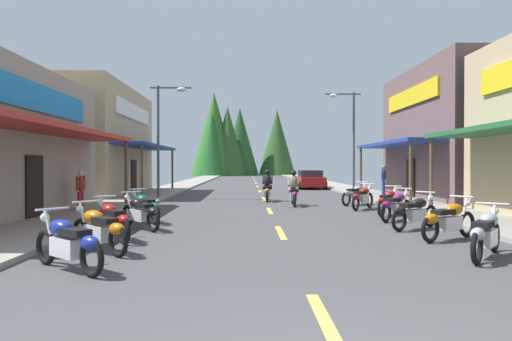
# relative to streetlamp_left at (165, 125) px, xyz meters

# --- Properties ---
(ground) EXTENTS (10.19, 89.17, 0.10)m
(ground) POSITION_rel_streetlamp_left_xyz_m (5.16, 9.01, -3.93)
(ground) COLOR #424244
(sidewalk_left) EXTENTS (2.67, 89.17, 0.12)m
(sidewalk_left) POSITION_rel_streetlamp_left_xyz_m (-1.27, 9.01, -3.82)
(sidewalk_left) COLOR gray
(sidewalk_left) RESTS_ON ground
(sidewalk_right) EXTENTS (2.67, 89.17, 0.12)m
(sidewalk_right) POSITION_rel_streetlamp_left_xyz_m (11.60, 9.01, -3.82)
(sidewalk_right) COLOR gray
(sidewalk_right) RESTS_ON ground
(centerline_dashes) EXTENTS (0.16, 65.75, 0.01)m
(centerline_dashes) POSITION_rel_streetlamp_left_xyz_m (5.16, 13.60, -3.87)
(centerline_dashes) COLOR #E0C64C
(centerline_dashes) RESTS_ON ground
(storefront_left_far) EXTENTS (10.00, 10.77, 6.38)m
(storefront_left_far) POSITION_rel_streetlamp_left_xyz_m (-6.67, 3.88, -0.69)
(storefront_left_far) COLOR tan
(storefront_left_far) RESTS_ON ground
(storefront_right_far) EXTENTS (7.82, 9.87, 6.88)m
(storefront_right_far) POSITION_rel_streetlamp_left_xyz_m (15.91, -0.01, -0.44)
(storefront_right_far) COLOR brown
(storefront_right_far) RESTS_ON ground
(streetlamp_left) EXTENTS (2.12, 0.30, 5.91)m
(streetlamp_left) POSITION_rel_streetlamp_left_xyz_m (0.00, 0.00, 0.00)
(streetlamp_left) COLOR #474C51
(streetlamp_left) RESTS_ON ground
(streetlamp_right) EXTENTS (2.12, 0.30, 6.13)m
(streetlamp_right) POSITION_rel_streetlamp_left_xyz_m (10.34, 3.26, 0.12)
(streetlamp_right) COLOR #474C51
(streetlamp_right) RESTS_ON ground
(motorcycle_parked_right_0) EXTENTS (1.44, 1.71, 1.04)m
(motorcycle_parked_right_0) POSITION_rel_streetlamp_left_xyz_m (8.85, -15.02, -3.39)
(motorcycle_parked_right_0) COLOR black
(motorcycle_parked_right_0) RESTS_ON ground
(motorcycle_parked_right_1) EXTENTS (1.84, 1.26, 1.04)m
(motorcycle_parked_right_1) POSITION_rel_streetlamp_left_xyz_m (9.10, -12.88, -3.39)
(motorcycle_parked_right_1) COLOR black
(motorcycle_parked_right_1) RESTS_ON ground
(motorcycle_parked_right_2) EXTENTS (1.78, 1.35, 1.04)m
(motorcycle_parked_right_2) POSITION_rel_streetlamp_left_xyz_m (8.95, -11.08, -3.39)
(motorcycle_parked_right_2) COLOR black
(motorcycle_parked_right_2) RESTS_ON ground
(motorcycle_parked_right_3) EXTENTS (1.53, 1.63, 1.04)m
(motorcycle_parked_right_3) POSITION_rel_streetlamp_left_xyz_m (9.08, -9.12, -3.39)
(motorcycle_parked_right_3) COLOR black
(motorcycle_parked_right_3) RESTS_ON ground
(motorcycle_parked_right_4) EXTENTS (1.33, 1.79, 1.04)m
(motorcycle_parked_right_4) POSITION_rel_streetlamp_left_xyz_m (9.33, -7.56, -3.39)
(motorcycle_parked_right_4) COLOR black
(motorcycle_parked_right_4) RESTS_ON ground
(motorcycle_parked_right_5) EXTENTS (1.33, 1.79, 1.04)m
(motorcycle_parked_right_5) POSITION_rel_streetlamp_left_xyz_m (8.95, -5.45, -3.39)
(motorcycle_parked_right_5) COLOR black
(motorcycle_parked_right_5) RESTS_ON ground
(motorcycle_parked_right_6) EXTENTS (1.63, 1.53, 1.04)m
(motorcycle_parked_right_6) POSITION_rel_streetlamp_left_xyz_m (9.14, -3.48, -3.39)
(motorcycle_parked_right_6) COLOR black
(motorcycle_parked_right_6) RESTS_ON ground
(motorcycle_parked_left_0) EXTENTS (1.70, 1.46, 1.04)m
(motorcycle_parked_left_0) POSITION_rel_streetlamp_left_xyz_m (1.25, -15.89, -3.39)
(motorcycle_parked_left_0) COLOR black
(motorcycle_parked_left_0) RESTS_ON ground
(motorcycle_parked_left_1) EXTENTS (1.63, 1.54, 1.04)m
(motorcycle_parked_left_1) POSITION_rel_streetlamp_left_xyz_m (1.25, -14.29, -3.39)
(motorcycle_parked_left_1) COLOR black
(motorcycle_parked_left_1) RESTS_ON ground
(motorcycle_parked_left_2) EXTENTS (1.37, 1.77, 1.04)m
(motorcycle_parked_left_2) POSITION_rel_streetlamp_left_xyz_m (1.07, -12.79, -3.39)
(motorcycle_parked_left_2) COLOR black
(motorcycle_parked_left_2) RESTS_ON ground
(motorcycle_parked_left_3) EXTENTS (1.46, 1.69, 1.04)m
(motorcycle_parked_left_3) POSITION_rel_streetlamp_left_xyz_m (1.31, -10.97, -3.39)
(motorcycle_parked_left_3) COLOR black
(motorcycle_parked_left_3) RESTS_ON ground
(motorcycle_parked_left_4) EXTENTS (1.38, 1.76, 1.04)m
(motorcycle_parked_left_4) POSITION_rel_streetlamp_left_xyz_m (1.07, -9.45, -3.39)
(motorcycle_parked_left_4) COLOR black
(motorcycle_parked_left_4) RESTS_ON ground
(rider_cruising_lead) EXTENTS (0.60, 2.14, 1.57)m
(rider_cruising_lead) POSITION_rel_streetlamp_left_xyz_m (6.33, -3.83, -3.22)
(rider_cruising_lead) COLOR black
(rider_cruising_lead) RESTS_ON ground
(rider_cruising_trailing) EXTENTS (0.60, 2.14, 1.57)m
(rider_cruising_trailing) POSITION_rel_streetlamp_left_xyz_m (5.29, -1.29, -3.22)
(rider_cruising_trailing) COLOR black
(rider_cruising_trailing) RESTS_ON ground
(pedestrian_by_shop) EXTENTS (0.32, 0.56, 1.60)m
(pedestrian_by_shop) POSITION_rel_streetlamp_left_xyz_m (-1.97, -6.50, -2.95)
(pedestrian_by_shop) COLOR maroon
(pedestrian_by_shop) RESTS_ON ground
(pedestrian_browsing) EXTENTS (0.42, 0.49, 1.78)m
(pedestrian_browsing) POSITION_rel_streetlamp_left_xyz_m (11.75, 0.95, -2.84)
(pedestrian_browsing) COLOR #333F8C
(pedestrian_browsing) RESTS_ON ground
(parked_car_curbside) EXTENTS (2.06, 4.30, 1.40)m
(parked_car_curbside) POSITION_rel_streetlamp_left_xyz_m (9.06, 10.53, -3.19)
(parked_car_curbside) COLOR #B21919
(parked_car_curbside) RESTS_ON ground
(treeline_backdrop) EXTENTS (18.02, 12.08, 13.92)m
(treeline_backdrop) POSITION_rel_streetlamp_left_xyz_m (1.99, 53.23, 2.23)
(treeline_backdrop) COLOR #2A5023
(treeline_backdrop) RESTS_ON ground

